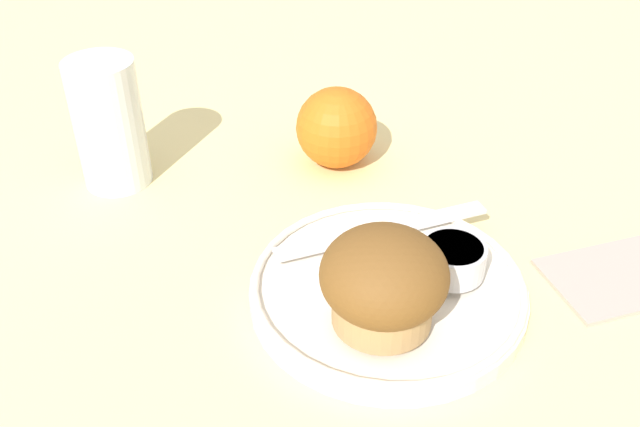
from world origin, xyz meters
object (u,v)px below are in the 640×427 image
at_px(muffin, 384,282).
at_px(juice_glass, 109,124).
at_px(butter_knife, 383,230).
at_px(orange_fruit, 337,128).

relative_size(muffin, juice_glass, 0.72).
bearing_deg(butter_knife, muffin, -115.47).
distance_m(orange_fruit, juice_glass, 0.21).
xyz_separation_m(butter_knife, orange_fruit, (0.01, 0.14, 0.02)).
bearing_deg(juice_glass, orange_fruit, -9.11).
xyz_separation_m(butter_knife, juice_glass, (-0.20, 0.18, 0.04)).
xyz_separation_m(muffin, juice_glass, (-0.16, 0.27, 0.01)).
bearing_deg(muffin, juice_glass, 120.33).
height_order(muffin, butter_knife, muffin).
distance_m(butter_knife, juice_glass, 0.27).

